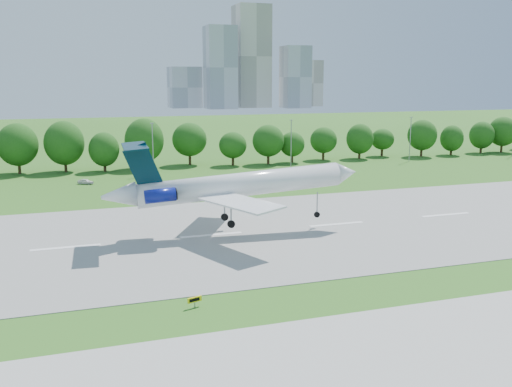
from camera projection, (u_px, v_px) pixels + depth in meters
name	position (u px, v px, depth m)	size (l,w,h in m)	color
ground	(434.00, 277.00, 65.11)	(600.00, 600.00, 0.00)	#2C5817
runway	(337.00, 224.00, 88.38)	(400.00, 45.00, 0.08)	gray
tree_line	(224.00, 141.00, 149.57)	(288.40, 8.40, 10.40)	#382314
light_poles	(225.00, 145.00, 139.46)	(175.90, 0.25, 12.19)	gray
skyline	(247.00, 69.00, 453.63)	(127.00, 52.00, 80.00)	#B2B2B7
airliner	(228.00, 185.00, 81.72)	(37.90, 27.54, 12.33)	white
taxi_sign_left	(195.00, 300.00, 56.18)	(1.51, 0.59, 1.07)	gray
service_vehicle_a	(150.00, 173.00, 132.43)	(1.42, 4.07, 1.34)	white
service_vehicle_b	(86.00, 182.00, 122.55)	(1.36, 3.39, 1.15)	silver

